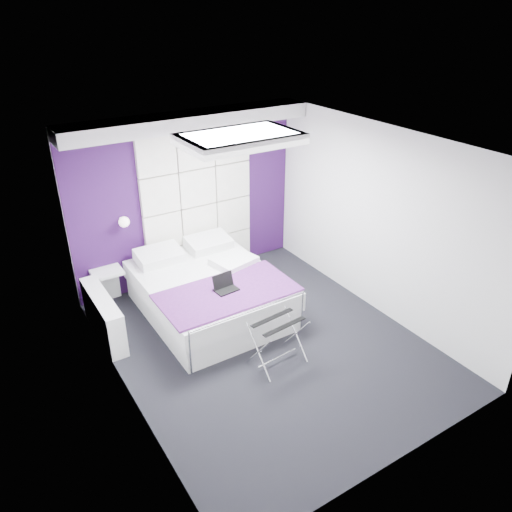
{
  "coord_description": "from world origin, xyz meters",
  "views": [
    {
      "loc": [
        -2.89,
        -4.33,
        3.98
      ],
      "look_at": [
        0.06,
        0.35,
        1.11
      ],
      "focal_mm": 35.0,
      "sensor_mm": 36.0,
      "label": 1
    }
  ],
  "objects_px": {
    "wall_lamp": "(123,221)",
    "nightstand": "(107,272)",
    "radiator": "(103,316)",
    "luggage_rack": "(278,342)",
    "bed": "(209,292)",
    "laptop": "(225,286)"
  },
  "relations": [
    {
      "from": "wall_lamp",
      "to": "luggage_rack",
      "type": "xyz_separation_m",
      "value": [
        0.97,
        -2.43,
        -0.92
      ]
    },
    {
      "from": "nightstand",
      "to": "luggage_rack",
      "type": "height_order",
      "value": "luggage_rack"
    },
    {
      "from": "radiator",
      "to": "wall_lamp",
      "type": "bearing_deg",
      "value": 49.9
    },
    {
      "from": "bed",
      "to": "laptop",
      "type": "height_order",
      "value": "laptop"
    },
    {
      "from": "radiator",
      "to": "bed",
      "type": "distance_m",
      "value": 1.44
    },
    {
      "from": "radiator",
      "to": "laptop",
      "type": "xyz_separation_m",
      "value": [
        1.43,
        -0.7,
        0.36
      ]
    },
    {
      "from": "wall_lamp",
      "to": "nightstand",
      "type": "relative_size",
      "value": 0.35
    },
    {
      "from": "bed",
      "to": "nightstand",
      "type": "xyz_separation_m",
      "value": [
        -1.12,
        0.95,
        0.2
      ]
    },
    {
      "from": "laptop",
      "to": "radiator",
      "type": "bearing_deg",
      "value": 149.44
    },
    {
      "from": "radiator",
      "to": "luggage_rack",
      "type": "height_order",
      "value": "same"
    },
    {
      "from": "wall_lamp",
      "to": "laptop",
      "type": "height_order",
      "value": "wall_lamp"
    },
    {
      "from": "wall_lamp",
      "to": "laptop",
      "type": "xyz_separation_m",
      "value": [
        0.79,
        -1.46,
        -0.56
      ]
    },
    {
      "from": "wall_lamp",
      "to": "bed",
      "type": "relative_size",
      "value": 0.07
    },
    {
      "from": "luggage_rack",
      "to": "laptop",
      "type": "xyz_separation_m",
      "value": [
        -0.18,
        0.97,
        0.36
      ]
    },
    {
      "from": "bed",
      "to": "laptop",
      "type": "relative_size",
      "value": 7.29
    },
    {
      "from": "radiator",
      "to": "bed",
      "type": "relative_size",
      "value": 0.56
    },
    {
      "from": "wall_lamp",
      "to": "nightstand",
      "type": "xyz_separation_m",
      "value": [
        -0.34,
        -0.04,
        -0.7
      ]
    },
    {
      "from": "wall_lamp",
      "to": "luggage_rack",
      "type": "height_order",
      "value": "wall_lamp"
    },
    {
      "from": "wall_lamp",
      "to": "radiator",
      "type": "height_order",
      "value": "wall_lamp"
    },
    {
      "from": "wall_lamp",
      "to": "nightstand",
      "type": "distance_m",
      "value": 0.78
    },
    {
      "from": "wall_lamp",
      "to": "laptop",
      "type": "relative_size",
      "value": 0.51
    },
    {
      "from": "wall_lamp",
      "to": "luggage_rack",
      "type": "bearing_deg",
      "value": -68.35
    }
  ]
}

